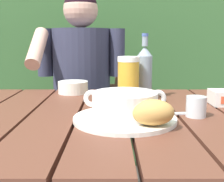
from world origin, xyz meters
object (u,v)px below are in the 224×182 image
Objects in this scene: person_eating at (80,85)px; serving_plate at (123,119)px; diner_bowl at (72,87)px; chair_near_diner at (84,116)px; beer_glass at (127,79)px; soup_bowl at (124,104)px; table_knife at (171,113)px; beer_bottle at (143,71)px; bread_roll at (152,112)px; water_glass_small at (195,107)px.

person_eating is 4.19× the size of serving_plate.
chair_near_diner is at bearing 90.00° from diner_bowl.
chair_near_diner reaches higher than beer_glass.
chair_near_diner reaches higher than serving_plate.
soup_bowl is 1.49× the size of table_knife.
beer_glass is (0.02, 0.27, 0.04)m from soup_bowl.
serving_plate is 1.16× the size of beer_bottle.
chair_near_diner is 1.04m from soup_bowl.
chair_near_diner is at bearing 102.03° from serving_plate.
beer_bottle reaches higher than diner_bowl.
person_eating is 9.62× the size of diner_bowl.
soup_bowl is (0.00, 0.00, 0.04)m from serving_plate.
chair_near_diner is 1.13m from bread_roll.
diner_bowl is (0.00, -0.54, 0.28)m from chair_near_diner.
person_eating is 0.79m from table_knife.
beer_bottle is (0.02, 0.41, 0.06)m from bread_roll.
beer_bottle is (0.07, 0.06, 0.02)m from beer_glass.
bread_roll is at bearing -93.13° from beer_bottle.
water_glass_small is at bearing 11.85° from soup_bowl.
beer_glass is 1.07× the size of table_knife.
soup_bowl is 0.49m from diner_bowl.
diner_bowl is at bearing 160.20° from beer_bottle.
serving_plate is 0.17m from table_knife.
diner_bowl is (-0.28, 0.52, -0.02)m from bread_roll.
table_knife is (0.08, 0.15, -0.04)m from bread_roll.
person_eating is at bearing 90.48° from diner_bowl.
beer_glass is 0.30m from water_glass_small.
beer_glass reaches higher than diner_bowl.
table_knife is at bearing -57.20° from beer_glass.
person_eating is at bearing 105.22° from soup_bowl.
diner_bowl is at bearing 118.08° from bread_roll.
bread_roll is 0.66× the size of beer_glass.
person_eating is 0.85m from water_glass_small.
chair_near_diner is at bearing 108.21° from beer_glass.
beer_glass is at bearing -71.79° from chair_near_diner.
bread_roll is at bearing -119.12° from table_knife.
serving_plate is 0.28m from beer_glass.
beer_bottle reaches higher than bread_roll.
beer_glass is at bearing 131.19° from water_glass_small.
beer_glass is 2.72× the size of water_glass_small.
person_eating is (-0.00, -0.20, 0.23)m from chair_near_diner.
table_knife is (0.15, 0.07, -0.05)m from soup_bowl.
beer_bottle is at bearing -55.67° from person_eating.
water_glass_small is (0.22, 0.05, -0.02)m from soup_bowl.
beer_glass reaches higher than serving_plate.
water_glass_small is 0.48× the size of diner_bowl.
bread_roll is at bearing -139.68° from water_glass_small.
soup_bowl reaches higher than diner_bowl.
serving_plate is 1.75× the size of beer_glass.
beer_glass is at bearing -136.93° from beer_bottle.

